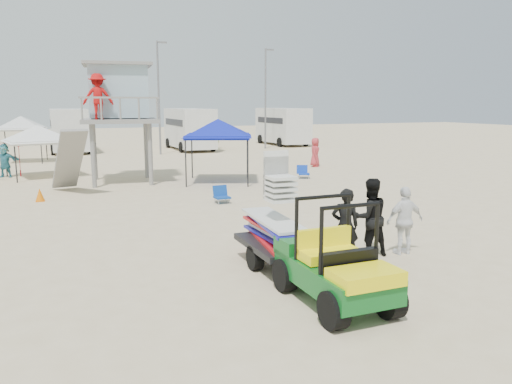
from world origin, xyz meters
name	(u,v)px	position (x,y,z in m)	size (l,w,h in m)	color
ground	(289,276)	(0.00, 0.00, 0.00)	(140.00, 140.00, 0.00)	beige
utility_cart	(335,257)	(0.08, -1.70, 0.90)	(1.33, 2.54, 1.92)	#0D581C
surf_trailer	(280,226)	(0.08, 0.64, 0.93)	(1.46, 2.68, 2.29)	black
man_left	(345,226)	(1.60, 0.34, 0.87)	(0.64, 0.42, 1.75)	black
man_mid	(370,217)	(2.45, 0.59, 0.95)	(0.92, 0.72, 1.89)	black
man_right	(405,221)	(3.30, 0.34, 0.84)	(0.98, 0.41, 1.67)	white
lifeguard_tower	(116,96)	(-1.53, 14.74, 3.98)	(3.68, 3.68, 5.34)	gray
canopy_blue	(218,122)	(2.74, 12.92, 2.80)	(3.74, 3.74, 3.35)	black
canopy_white_a	(38,128)	(-4.97, 17.97, 2.45)	(3.41, 3.41, 3.00)	black
canopy_white_c	(21,118)	(-6.00, 25.35, 2.75)	(2.88, 2.88, 3.29)	black
umbrella_a	(20,157)	(-5.91, 18.51, 0.98)	(2.13, 2.17, 1.95)	#B4131A
cone_near	(40,195)	(-4.97, 11.07, 0.25)	(0.34, 0.34, 0.50)	orange
beach_chair_b	(221,194)	(1.26, 8.16, 0.31)	(0.55, 0.59, 0.64)	#0D3A92
beach_chair_c	(303,172)	(7.02, 12.54, 0.31)	(0.71, 0.78, 0.64)	#0F35A7
rv_mid_left	(69,128)	(-3.00, 31.49, 1.80)	(2.65, 6.50, 3.25)	silver
rv_mid_right	(189,127)	(6.00, 29.99, 1.80)	(2.64, 7.00, 3.25)	silver
rv_far_right	(282,125)	(15.00, 31.49, 1.80)	(2.64, 6.60, 3.25)	silver
light_pole_left	(159,99)	(3.00, 27.00, 4.00)	(0.14, 0.14, 8.00)	slate
light_pole_right	(265,99)	(12.00, 28.50, 4.00)	(0.14, 0.14, 8.00)	slate
distant_beachgoers	(131,151)	(-0.01, 20.94, 0.85)	(17.70, 14.45, 1.81)	#497A4B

